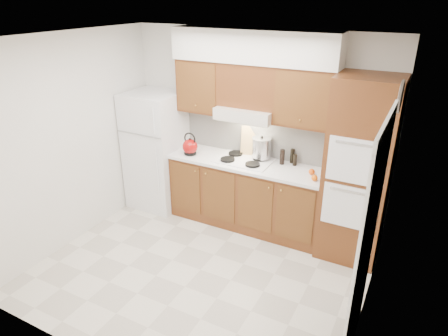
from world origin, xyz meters
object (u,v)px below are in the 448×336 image
at_px(fridge, 157,150).
at_px(kettle, 190,147).
at_px(oven_cabinet, 358,172).
at_px(stock_pot, 261,148).

relative_size(fridge, kettle, 8.19).
height_order(fridge, oven_cabinet, oven_cabinet).
distance_m(oven_cabinet, kettle, 2.22).
xyz_separation_m(kettle, stock_pot, (0.93, 0.30, 0.05)).
bearing_deg(kettle, stock_pot, 1.93).
distance_m(fridge, kettle, 0.67).
bearing_deg(oven_cabinet, kettle, -177.18).
bearing_deg(fridge, stock_pot, 8.16).
xyz_separation_m(fridge, stock_pot, (1.56, 0.22, 0.24)).
bearing_deg(oven_cabinet, fridge, -179.30).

